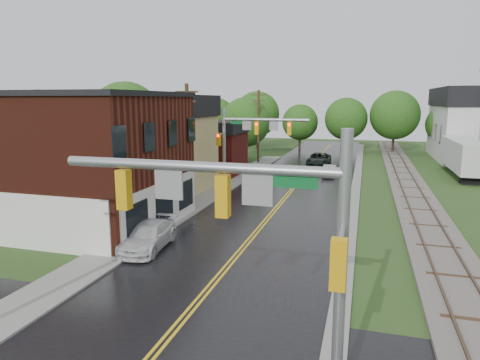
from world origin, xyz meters
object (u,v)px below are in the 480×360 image
at_px(tree_left_c, 193,128).
at_px(semi_trailer, 463,155).
at_px(traffic_signal_near, 253,219).
at_px(sedan_silver, 329,171).
at_px(suv_dark, 319,160).
at_px(tree_left_a, 42,133).
at_px(brick_building, 62,158).
at_px(utility_pole_b, 188,142).
at_px(tree_left_e, 247,123).
at_px(pickup_white, 148,236).
at_px(tree_left_b, 127,120).
at_px(utility_pole_c, 258,125).
at_px(traffic_signal_far, 248,134).

height_order(tree_left_c, semi_trailer, tree_left_c).
bearing_deg(traffic_signal_near, sedan_silver, 91.45).
distance_m(suv_dark, semi_trailer, 15.31).
bearing_deg(suv_dark, tree_left_a, -133.33).
bearing_deg(traffic_signal_near, brick_building, 140.83).
relative_size(utility_pole_b, sedan_silver, 2.51).
distance_m(tree_left_a, tree_left_e, 26.40).
height_order(tree_left_a, suv_dark, tree_left_a).
bearing_deg(sedan_silver, semi_trailer, 18.36).
xyz_separation_m(traffic_signal_near, pickup_white, (-8.27, 9.81, -4.28)).
bearing_deg(utility_pole_b, sedan_silver, 57.06).
relative_size(utility_pole_b, tree_left_e, 1.10).
xyz_separation_m(suv_dark, semi_trailer, (14.97, -2.82, 1.46)).
relative_size(sedan_silver, semi_trailer, 0.30).
distance_m(tree_left_b, pickup_white, 24.48).
relative_size(suv_dark, sedan_silver, 1.55).
bearing_deg(tree_left_a, utility_pole_b, 0.45).
height_order(utility_pole_b, tree_left_b, tree_left_b).
bearing_deg(semi_trailer, suv_dark, 169.33).
distance_m(brick_building, suv_dark, 31.72).
bearing_deg(tree_left_e, tree_left_b, -122.74).
height_order(utility_pole_c, tree_left_e, utility_pole_c).
xyz_separation_m(traffic_signal_far, sedan_silver, (6.07, 9.51, -4.38)).
bearing_deg(brick_building, suv_dark, 65.09).
xyz_separation_m(tree_left_e, sedan_silver, (11.45, -9.39, -4.22)).
distance_m(tree_left_c, suv_dark, 15.56).
relative_size(tree_left_c, pickup_white, 1.61).
bearing_deg(pickup_white, utility_pole_b, 95.72).
xyz_separation_m(traffic_signal_near, utility_pole_c, (-10.27, 42.00, -0.25)).
bearing_deg(tree_left_b, pickup_white, -57.00).
relative_size(tree_left_a, sedan_silver, 2.42).
height_order(utility_pole_b, tree_left_c, utility_pole_b).
height_order(traffic_signal_near, traffic_signal_far, same).
bearing_deg(tree_left_a, suv_dark, 46.44).
xyz_separation_m(utility_pole_c, tree_left_c, (-7.05, -4.10, -0.21)).
bearing_deg(tree_left_a, pickup_white, -33.85).
relative_size(utility_pole_b, utility_pole_c, 1.00).
height_order(tree_left_c, suv_dark, tree_left_c).
height_order(brick_building, utility_pole_c, utility_pole_c).
bearing_deg(tree_left_c, suv_dark, 14.21).
bearing_deg(tree_left_a, sedan_silver, 33.05).
bearing_deg(traffic_signal_far, semi_trailer, 35.62).
distance_m(utility_pole_c, semi_trailer, 22.94).
relative_size(suv_dark, semi_trailer, 0.47).
relative_size(tree_left_b, tree_left_e, 1.19).
height_order(pickup_white, semi_trailer, semi_trailer).
xyz_separation_m(brick_building, sedan_silver, (15.08, 21.51, -3.56)).
distance_m(utility_pole_c, tree_left_e, 2.79).
bearing_deg(sedan_silver, utility_pole_b, -122.58).
height_order(tree_left_a, pickup_white, tree_left_a).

